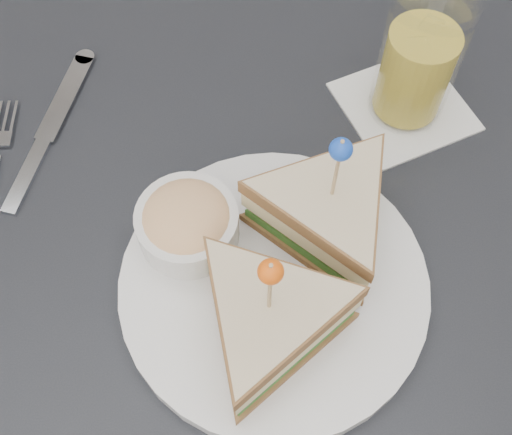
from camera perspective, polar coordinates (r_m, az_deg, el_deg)
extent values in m
plane|color=#3F3833|center=(1.31, -0.44, -17.49)|extent=(3.50, 3.50, 0.00)
cube|color=black|center=(0.60, -0.90, -3.83)|extent=(0.80, 0.80, 0.03)
cylinder|color=black|center=(1.16, -18.97, 3.57)|extent=(0.04, 0.04, 0.72)
cylinder|color=black|center=(1.16, 16.30, 4.98)|extent=(0.04, 0.04, 0.72)
cylinder|color=silver|center=(0.57, 1.58, -6.24)|extent=(0.31, 0.31, 0.02)
cylinder|color=silver|center=(0.56, 1.61, -5.83)|extent=(0.31, 0.31, 0.00)
cylinder|color=tan|center=(0.45, 1.23, -6.48)|extent=(0.00, 0.00, 0.08)
sphere|color=#E2540E|center=(0.42, 1.31, -4.84)|extent=(0.02, 0.02, 0.02)
cylinder|color=tan|center=(0.50, 7.13, 3.93)|extent=(0.00, 0.00, 0.08)
sphere|color=#1743B3|center=(0.47, 7.56, 6.02)|extent=(0.02, 0.02, 0.02)
cylinder|color=silver|center=(0.57, -6.06, -0.80)|extent=(0.10, 0.10, 0.04)
ellipsoid|color=#E0B772|center=(0.55, -6.20, -0.12)|extent=(0.09, 0.09, 0.04)
cube|color=#B8BDC4|center=(0.67, -19.57, 3.78)|extent=(0.04, 0.10, 0.01)
cube|color=#B8BDC4|center=(0.71, -16.62, 10.20)|extent=(0.05, 0.12, 0.00)
cylinder|color=#B8BDC4|center=(0.74, -14.97, 13.60)|extent=(0.03, 0.03, 0.00)
cube|color=white|center=(0.70, 13.02, 9.60)|extent=(0.16, 0.16, 0.00)
cylinder|color=gold|center=(0.66, 13.96, 12.46)|extent=(0.09, 0.09, 0.10)
cylinder|color=white|center=(0.64, 14.42, 13.84)|extent=(0.10, 0.10, 0.15)
cube|color=white|center=(0.64, 15.23, 15.79)|extent=(0.03, 0.03, 0.02)
cube|color=white|center=(0.62, 14.09, 14.16)|extent=(0.02, 0.02, 0.02)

